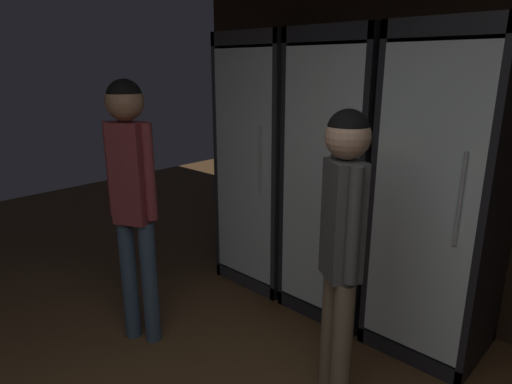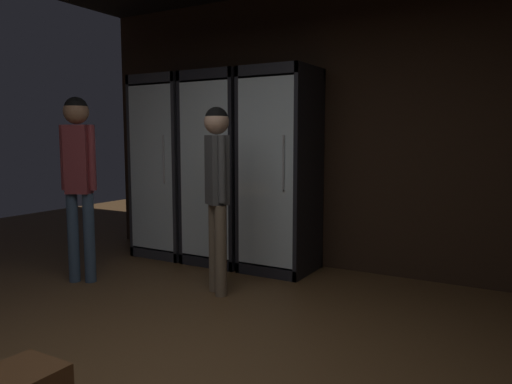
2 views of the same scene
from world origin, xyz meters
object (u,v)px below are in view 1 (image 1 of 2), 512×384
object	(u,v)px
cooler_left	(347,179)
cooler_center	(447,198)
shopper_near	(342,235)
shopper_far	(131,182)
cooler_far_left	(274,165)

from	to	relation	value
cooler_left	cooler_center	size ratio (longest dim) A/B	1.00
cooler_left	shopper_near	world-z (taller)	cooler_left
shopper_near	shopper_far	distance (m)	1.32
shopper_near	shopper_far	xyz separation A→B (m)	(-1.27, -0.34, 0.09)
cooler_center	cooler_far_left	bearing A→B (deg)	179.93
cooler_center	shopper_near	distance (m)	0.97
cooler_left	shopper_far	xyz separation A→B (m)	(-0.70, -1.31, 0.10)
cooler_far_left	shopper_far	distance (m)	1.31
cooler_far_left	shopper_near	bearing A→B (deg)	-37.25
cooler_far_left	shopper_near	size ratio (longest dim) A/B	1.27
cooler_far_left	cooler_left	bearing A→B (deg)	-0.18
cooler_center	shopper_near	xyz separation A→B (m)	(-0.12, -0.96, 0.00)
cooler_left	shopper_near	size ratio (longest dim) A/B	1.27
cooler_center	shopper_far	xyz separation A→B (m)	(-1.39, -1.31, 0.09)
cooler_left	shopper_far	distance (m)	1.48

